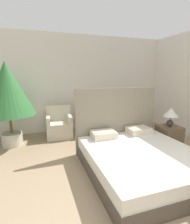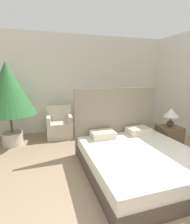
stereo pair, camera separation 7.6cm
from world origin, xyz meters
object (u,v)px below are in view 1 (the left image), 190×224
object	(u,v)px
bed	(139,156)
armchair_near_window_left	(60,127)
potted_palm	(7,91)
table_lamp	(171,114)
armchair_near_window_right	(95,124)
nightstand	(169,137)

from	to	relation	value
bed	armchair_near_window_left	size ratio (longest dim) A/B	2.43
armchair_near_window_left	potted_palm	size ratio (longest dim) A/B	0.43
armchair_near_window_left	table_lamp	xyz separation A→B (m)	(2.40, -1.54, 0.55)
armchair_near_window_right	bed	bearing A→B (deg)	-93.45
armchair_near_window_left	nightstand	size ratio (longest dim) A/B	1.66
bed	armchair_near_window_right	bearing A→B (deg)	92.46
potted_palm	table_lamp	size ratio (longest dim) A/B	4.54
armchair_near_window_right	table_lamp	distance (m)	2.12
table_lamp	potted_palm	bearing A→B (deg)	159.68
bed	armchair_near_window_right	size ratio (longest dim) A/B	2.43
potted_palm	nightstand	bearing A→B (deg)	-20.15
bed	nightstand	xyz separation A→B (m)	(1.26, 0.68, -0.00)
armchair_near_window_right	table_lamp	world-z (taller)	table_lamp
bed	table_lamp	distance (m)	1.53
table_lamp	armchair_near_window_right	bearing A→B (deg)	131.17
potted_palm	armchair_near_window_right	bearing A→B (deg)	5.42
armchair_near_window_right	potted_palm	size ratio (longest dim) A/B	0.43
bed	table_lamp	bearing A→B (deg)	28.07
armchair_near_window_right	potted_palm	bearing A→B (deg)	179.51
potted_palm	table_lamp	xyz separation A→B (m)	(3.59, -1.33, -0.52)
armchair_near_window_left	armchair_near_window_right	bearing A→B (deg)	4.44
potted_palm	bed	bearing A→B (deg)	-40.54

